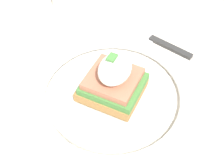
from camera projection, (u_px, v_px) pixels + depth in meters
name	position (u px, v px, depth m)	size (l,w,h in m)	color
dining_table	(112.00, 147.00, 0.57)	(1.07, 0.76, 0.74)	beige
plate	(112.00, 95.00, 0.50)	(0.24, 0.24, 0.02)	silver
sandwich	(113.00, 81.00, 0.47)	(0.08, 0.09, 0.08)	#9E703D
knife	(155.00, 40.00, 0.59)	(0.05, 0.19, 0.01)	#2D2D2D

